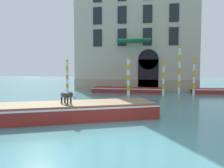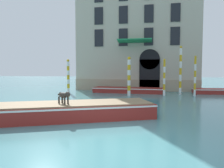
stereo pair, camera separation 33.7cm
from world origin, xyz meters
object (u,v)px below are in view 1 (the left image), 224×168
at_px(boat_moored_near_palazzo, 127,90).
at_px(mooring_pole_3, 163,77).
at_px(boat_moored_far, 220,91).
at_px(mooring_pole_2, 67,76).
at_px(mooring_pole_1, 128,76).
at_px(mooring_pole_4, 194,76).
at_px(dog_on_deck, 67,96).
at_px(mooring_pole_0, 179,70).
at_px(boat_foreground, 70,110).

bearing_deg(boat_moored_near_palazzo, mooring_pole_3, -25.58).
distance_m(boat_moored_far, mooring_pole_2, 14.98).
distance_m(boat_moored_far, mooring_pole_1, 9.21).
bearing_deg(mooring_pole_4, boat_moored_near_palazzo, 165.06).
bearing_deg(mooring_pole_3, mooring_pole_2, 175.28).
height_order(dog_on_deck, mooring_pole_0, mooring_pole_0).
bearing_deg(mooring_pole_0, mooring_pole_1, -157.67).
distance_m(boat_moored_far, mooring_pole_0, 4.58).
height_order(mooring_pole_0, mooring_pole_2, mooring_pole_0).
xyz_separation_m(boat_moored_near_palazzo, mooring_pole_2, (-5.87, -1.17, 1.43)).
bearing_deg(mooring_pole_1, mooring_pole_3, 10.63).
bearing_deg(dog_on_deck, mooring_pole_2, 143.50).
distance_m(boat_foreground, mooring_pole_0, 13.32).
relative_size(mooring_pole_0, mooring_pole_2, 1.35).
xyz_separation_m(dog_on_deck, mooring_pole_1, (1.98, 9.83, 0.61)).
bearing_deg(mooring_pole_2, boat_moored_far, 6.45).
xyz_separation_m(boat_foreground, boat_moored_near_palazzo, (1.55, 12.07, -0.13)).
relative_size(boat_moored_far, mooring_pole_2, 1.57).
distance_m(mooring_pole_0, mooring_pole_2, 10.89).
xyz_separation_m(dog_on_deck, mooring_pole_2, (-4.27, 11.18, 0.55)).
relative_size(boat_moored_near_palazzo, boat_moored_far, 1.34).
height_order(dog_on_deck, boat_moored_near_palazzo, dog_on_deck).
distance_m(mooring_pole_1, mooring_pole_2, 6.39).
relative_size(dog_on_deck, mooring_pole_0, 0.18).
xyz_separation_m(mooring_pole_0, mooring_pole_2, (-10.86, -0.55, -0.58)).
bearing_deg(mooring_pole_0, boat_moored_near_palazzo, 172.93).
height_order(mooring_pole_1, mooring_pole_2, mooring_pole_1).
xyz_separation_m(boat_foreground, mooring_pole_0, (6.55, 11.45, 1.88)).
xyz_separation_m(mooring_pole_0, mooring_pole_3, (-1.53, -1.32, -0.62)).
height_order(boat_foreground, mooring_pole_4, mooring_pole_4).
relative_size(dog_on_deck, mooring_pole_1, 0.23).
relative_size(boat_foreground, mooring_pole_1, 2.44).
height_order(mooring_pole_1, mooring_pole_3, mooring_pole_1).
xyz_separation_m(dog_on_deck, boat_moored_near_palazzo, (1.60, 12.35, -0.88)).
relative_size(dog_on_deck, mooring_pole_3, 0.24).
bearing_deg(mooring_pole_2, mooring_pole_1, -12.19).
distance_m(boat_moored_far, mooring_pole_3, 6.16).
xyz_separation_m(boat_foreground, mooring_pole_2, (-4.31, 10.90, 1.30)).
distance_m(mooring_pole_3, mooring_pole_4, 2.67).
bearing_deg(boat_foreground, mooring_pole_2, 88.44).
bearing_deg(boat_moored_far, boat_moored_near_palazzo, 179.05).
distance_m(dog_on_deck, mooring_pole_2, 11.98).
bearing_deg(boat_moored_near_palazzo, mooring_pole_1, -77.80).
bearing_deg(dog_on_deck, mooring_pole_3, 96.67).
relative_size(boat_moored_far, mooring_pole_0, 1.16).
relative_size(boat_moored_near_palazzo, mooring_pole_0, 1.56).
relative_size(boat_moored_near_palazzo, mooring_pole_4, 1.99).
relative_size(boat_foreground, mooring_pole_3, 2.59).
bearing_deg(boat_moored_near_palazzo, boat_moored_far, 6.90).
height_order(boat_moored_near_palazzo, mooring_pole_0, mooring_pole_0).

